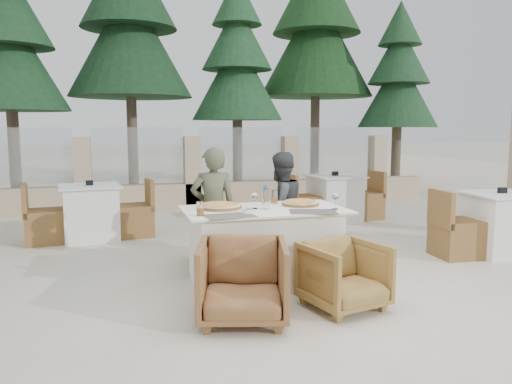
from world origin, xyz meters
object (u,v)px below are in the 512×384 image
object	(u,v)px
water_bottle	(265,197)
bg_table_c	(500,224)
diner_right	(280,207)
wine_glass_centre	(254,200)
wine_glass_corner	(335,200)
bg_table_b	(335,198)
armchair_far_right	(276,239)
pizza_left	(220,206)
beer_glass_left	(200,209)
pizza_right	(300,203)
olive_dish	(249,211)
dining_table	(264,246)
armchair_far_left	(216,241)
diner_left	(213,209)
bg_table_a	(91,213)
armchair_near_left	(243,281)
beer_glass_right	(274,197)
armchair_near_right	(344,275)

from	to	relation	value
water_bottle	bg_table_c	xyz separation A→B (m)	(3.16, 0.34, -0.50)
water_bottle	diner_right	world-z (taller)	diner_right
wine_glass_centre	wine_glass_corner	distance (m)	0.80
bg_table_c	bg_table_b	bearing A→B (deg)	115.28
diner_right	armchair_far_right	bearing A→B (deg)	-49.55
pizza_left	bg_table_b	size ratio (longest dim) A/B	0.26
beer_glass_left	bg_table_c	xyz separation A→B (m)	(3.84, 0.55, -0.45)
pizza_left	water_bottle	size ratio (longest dim) A/B	1.81
pizza_right	olive_dish	distance (m)	0.71
dining_table	bg_table_c	distance (m)	3.18
armchair_far_left	diner_left	bearing A→B (deg)	77.77
pizza_left	armchair_far_left	bearing A→B (deg)	82.17
bg_table_a	armchair_far_left	bearing A→B (deg)	-55.59
pizza_left	armchair_near_left	bearing A→B (deg)	-91.74
olive_dish	armchair_near_left	bearing A→B (deg)	-108.94
diner_left	olive_dish	bearing A→B (deg)	107.05
wine_glass_centre	armchair_near_left	size ratio (longest dim) A/B	0.25
dining_table	armchair_far_right	world-z (taller)	dining_table
beer_glass_left	armchair_far_left	bearing A→B (deg)	71.95
pizza_left	olive_dish	distance (m)	0.39
olive_dish	armchair_far_right	xyz separation A→B (m)	(0.60, 0.97, -0.52)
beer_glass_left	beer_glass_right	bearing A→B (deg)	31.51
beer_glass_left	bg_table_b	world-z (taller)	beer_glass_left
wine_glass_centre	armchair_far_right	world-z (taller)	wine_glass_centre
dining_table	olive_dish	bearing A→B (deg)	-137.88
beer_glass_right	pizza_left	bearing A→B (deg)	-163.20
dining_table	olive_dish	size ratio (longest dim) A/B	14.55
pizza_right	diner_left	world-z (taller)	diner_left
wine_glass_centre	beer_glass_left	world-z (taller)	wine_glass_centre
beer_glass_right	water_bottle	bearing A→B (deg)	-120.84
pizza_left	beer_glass_left	size ratio (longest dim) A/B	3.26
dining_table	bg_table_a	size ratio (longest dim) A/B	0.98
pizza_left	diner_right	world-z (taller)	diner_right
dining_table	beer_glass_left	world-z (taller)	beer_glass_left
olive_dish	wine_glass_centre	bearing A→B (deg)	61.12
dining_table	wine_glass_corner	xyz separation A→B (m)	(0.66, -0.23, 0.48)
pizza_right	armchair_near_right	world-z (taller)	pizza_right
wine_glass_corner	diner_left	size ratio (longest dim) A/B	0.14
beer_glass_left	dining_table	bearing A→B (deg)	18.07
armchair_far_left	diner_left	size ratio (longest dim) A/B	0.43
pizza_right	armchair_far_right	size ratio (longest dim) A/B	0.65
bg_table_c	diner_left	bearing A→B (deg)	178.82
water_bottle	diner_right	xyz separation A→B (m)	(0.42, 0.77, -0.24)
wine_glass_centre	diner_left	xyz separation A→B (m)	(-0.30, 0.62, -0.18)
wine_glass_centre	beer_glass_left	distance (m)	0.63
pizza_left	armchair_far_right	distance (m)	1.16
wine_glass_centre	armchair_near_left	distance (m)	1.11
diner_right	bg_table_a	xyz separation A→B (m)	(-2.19, 1.84, -0.26)
beer_glass_left	wine_glass_corner	bearing A→B (deg)	-0.48
pizza_left	armchair_near_left	distance (m)	1.12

